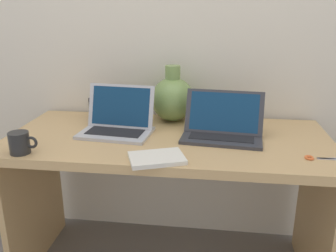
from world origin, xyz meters
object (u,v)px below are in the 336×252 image
object	(u,v)px
laptop_left	(118,120)
scissors	(317,158)
coffee_mug	(20,143)
notebook_stack	(157,158)
laptop_right	(223,126)
pen_cup	(95,108)
green_vase	(173,98)

from	to	relation	value
laptop_left	scissors	size ratio (longest dim) A/B	2.36
laptop_left	coffee_mug	world-z (taller)	laptop_left
notebook_stack	scissors	bearing A→B (deg)	8.62
laptop_left	scissors	bearing A→B (deg)	-13.87
laptop_right	notebook_stack	xyz separation A→B (m)	(-0.26, -0.30, -0.05)
laptop_right	coffee_mug	distance (m)	0.88
laptop_left	pen_cup	distance (m)	0.27
laptop_right	scissors	xyz separation A→B (m)	(0.37, -0.21, -0.05)
green_vase	notebook_stack	distance (m)	0.54
pen_cup	scissors	world-z (taller)	pen_cup
green_vase	notebook_stack	size ratio (longest dim) A/B	1.37
laptop_right	coffee_mug	world-z (taller)	laptop_right
notebook_stack	scissors	world-z (taller)	notebook_stack
laptop_right	laptop_left	bearing A→B (deg)	179.30
laptop_left	laptop_right	xyz separation A→B (m)	(0.49, -0.01, -0.00)
laptop_left	coffee_mug	bearing A→B (deg)	-136.80
green_vase	coffee_mug	world-z (taller)	green_vase
laptop_right	coffee_mug	bearing A→B (deg)	-159.81
laptop_right	pen_cup	size ratio (longest dim) A/B	2.10
pen_cup	scissors	xyz separation A→B (m)	(1.04, -0.41, -0.06)
pen_cup	scissors	distance (m)	1.12
coffee_mug	scissors	size ratio (longest dim) A/B	0.81
laptop_right	green_vase	bearing A→B (deg)	138.70
notebook_stack	scissors	distance (m)	0.63
laptop_right	green_vase	xyz separation A→B (m)	(-0.26, 0.23, 0.06)
laptop_right	scissors	world-z (taller)	laptop_right
notebook_stack	coffee_mug	bearing A→B (deg)	-179.88
pen_cup	notebook_stack	bearing A→B (deg)	-50.43
laptop_left	green_vase	world-z (taller)	green_vase
laptop_left	notebook_stack	bearing A→B (deg)	-52.55
laptop_left	coffee_mug	distance (m)	0.45
laptop_right	coffee_mug	xyz separation A→B (m)	(-0.82, -0.30, -0.01)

